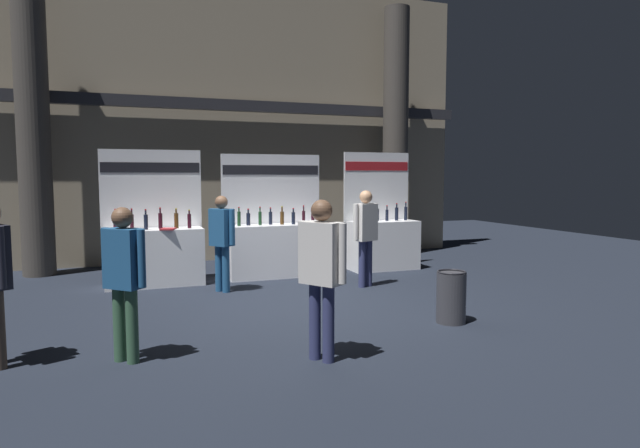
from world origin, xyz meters
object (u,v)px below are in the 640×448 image
exhibitor_booth_0 (154,251)px  visitor_4 (366,230)px  visitor_3 (222,235)px  exhibitor_booth_2 (382,240)px  trash_bin (451,297)px  visitor_2 (124,272)px  visitor_0 (322,265)px  exhibitor_booth_1 (276,245)px

exhibitor_booth_0 → visitor_4: (3.40, -1.43, 0.38)m
exhibitor_booth_0 → visitor_3: (1.01, -0.97, 0.34)m
visitor_3 → exhibitor_booth_2: bearing=70.9°
trash_bin → visitor_4: visitor_4 is taller
exhibitor_booth_0 → visitor_3: exhibitor_booth_0 is taller
exhibitor_booth_2 → visitor_3: exhibitor_booth_2 is taller
trash_bin → visitor_3: size_ratio=0.43×
exhibitor_booth_2 → visitor_4: (-1.10, -1.51, 0.38)m
exhibitor_booth_2 → visitor_2: exhibitor_booth_2 is taller
exhibitor_booth_0 → exhibitor_booth_2: size_ratio=0.99×
exhibitor_booth_2 → exhibitor_booth_0: bearing=-178.9°
exhibitor_booth_2 → visitor_2: size_ratio=1.49×
exhibitor_booth_2 → trash_bin: exhibitor_booth_2 is taller
exhibitor_booth_2 → visitor_0: (-3.17, -4.80, 0.41)m
visitor_2 → visitor_3: size_ratio=1.01×
visitor_4 → visitor_0: bearing=-141.2°
exhibitor_booth_0 → exhibitor_booth_1: (2.24, 0.07, -0.01)m
visitor_4 → trash_bin: bearing=-108.0°
exhibitor_booth_0 → trash_bin: 5.24m
visitor_3 → visitor_4: size_ratio=0.96×
exhibitor_booth_1 → trash_bin: size_ratio=3.39×
exhibitor_booth_0 → trash_bin: (3.45, -3.94, -0.26)m
trash_bin → visitor_2: (-4.02, -0.11, 0.60)m
exhibitor_booth_0 → visitor_0: size_ratio=1.41×
trash_bin → visitor_0: 2.35m
visitor_0 → visitor_3: 3.77m
exhibitor_booth_2 → visitor_3: 3.66m
exhibitor_booth_0 → exhibitor_booth_1: size_ratio=1.02×
exhibitor_booth_2 → visitor_2: (-5.08, -4.13, 0.34)m
visitor_0 → exhibitor_booth_1: bearing=-43.9°
visitor_2 → visitor_0: bearing=25.0°
visitor_3 → visitor_4: visitor_4 is taller
exhibitor_booth_0 → exhibitor_booth_1: bearing=1.9°
visitor_0 → visitor_3: bearing=-28.3°
exhibitor_booth_2 → visitor_3: size_ratio=1.50×
exhibitor_booth_0 → visitor_2: 4.10m
visitor_0 → visitor_4: visitor_0 is taller
exhibitor_booth_2 → visitor_4: 1.91m
exhibitor_booth_1 → visitor_2: (-2.81, -4.12, 0.35)m
exhibitor_booth_0 → visitor_2: exhibitor_booth_0 is taller
exhibitor_booth_2 → visitor_0: 5.77m
visitor_0 → exhibitor_booth_0: bearing=-17.5°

